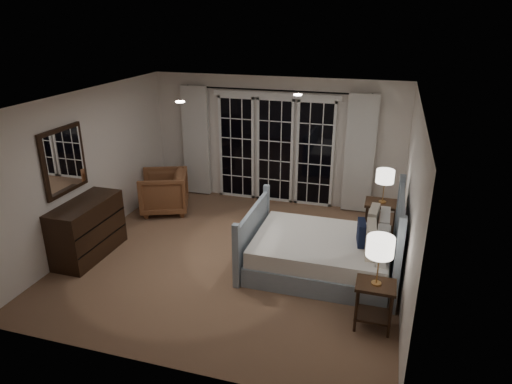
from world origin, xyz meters
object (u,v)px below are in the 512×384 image
(dresser, at_px, (88,229))
(bed, at_px, (326,252))
(lamp_right, at_px, (385,177))
(armchair, at_px, (164,192))
(lamp_left, at_px, (380,247))
(nightstand_right, at_px, (381,216))
(nightstand_left, at_px, (374,299))

(dresser, bearing_deg, bed, 9.02)
(lamp_right, xyz_separation_m, armchair, (-4.05, 0.10, -0.75))
(lamp_right, distance_m, dresser, 4.79)
(lamp_left, bearing_deg, nightstand_right, 90.67)
(bed, xyz_separation_m, lamp_right, (0.73, 1.23, 0.83))
(nightstand_left, relative_size, armchair, 0.69)
(dresser, bearing_deg, lamp_left, -7.22)
(armchair, distance_m, dresser, 1.94)
(bed, height_order, nightstand_right, bed)
(nightstand_right, xyz_separation_m, armchair, (-4.05, 0.10, -0.07))
(nightstand_left, bearing_deg, bed, 123.60)
(bed, height_order, nightstand_left, bed)
(dresser, bearing_deg, armchair, 80.19)
(nightstand_left, height_order, nightstand_right, nightstand_right)
(lamp_left, distance_m, dresser, 4.49)
(nightstand_right, bearing_deg, nightstand_left, -89.33)
(bed, distance_m, lamp_left, 1.57)
(nightstand_right, bearing_deg, dresser, -157.54)
(lamp_right, bearing_deg, lamp_left, -89.33)
(armchair, relative_size, dresser, 0.69)
(nightstand_right, relative_size, dresser, 0.55)
(lamp_left, height_order, armchair, lamp_left)
(nightstand_left, xyz_separation_m, dresser, (-4.40, 0.56, 0.05))
(bed, bearing_deg, dresser, -170.98)
(nightstand_right, bearing_deg, lamp_right, -123.69)
(lamp_right, relative_size, dresser, 0.44)
(lamp_right, relative_size, armchair, 0.64)
(nightstand_left, relative_size, lamp_right, 1.09)
(lamp_left, bearing_deg, armchair, 148.81)
(bed, xyz_separation_m, armchair, (-3.32, 1.33, 0.08))
(lamp_left, relative_size, lamp_right, 1.10)
(bed, relative_size, lamp_left, 3.51)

